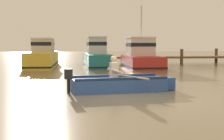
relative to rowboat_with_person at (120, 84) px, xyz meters
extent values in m
plane|color=#7A6B4C|center=(-0.13, -1.35, -0.25)|extent=(120.00, 120.00, 0.00)
cube|color=brown|center=(6.39, 14.47, 0.28)|extent=(14.31, 1.50, 0.16)
cylinder|color=brown|center=(-0.36, 15.17, 0.26)|extent=(0.24, 0.24, 1.02)
cylinder|color=brown|center=(3.02, 15.17, 0.35)|extent=(0.24, 0.24, 1.20)
cylinder|color=brown|center=(6.39, 13.77, 0.35)|extent=(0.24, 0.24, 1.19)
cylinder|color=brown|center=(9.77, 15.17, 0.35)|extent=(0.24, 0.24, 1.21)
cube|color=#2D519E|center=(-0.07, -0.01, -0.03)|extent=(3.24, 1.59, 0.44)
cube|color=#2D519E|center=(1.64, 0.27, -0.03)|extent=(0.49, 0.66, 0.42)
cube|color=navy|center=(-0.15, 0.49, 0.22)|extent=(3.01, 0.58, 0.08)
cube|color=navy|center=(0.01, -0.51, 0.22)|extent=(3.01, 0.58, 0.08)
cube|color=#3C62B2|center=(-0.17, -0.03, 0.15)|extent=(0.44, 1.04, 0.06)
cylinder|color=black|center=(-1.70, -0.28, 0.02)|extent=(0.12, 0.12, 0.54)
cube|color=black|center=(-1.70, -0.28, 0.37)|extent=(0.28, 0.32, 0.32)
cube|color=beige|center=(-0.22, -0.04, 0.45)|extent=(0.27, 0.37, 0.52)
sphere|color=beige|center=(-0.22, -0.04, 0.83)|extent=(0.22, 0.22, 0.22)
cylinder|color=beige|center=(-0.20, 0.19, 0.43)|extent=(0.43, 0.16, 0.23)
cylinder|color=beige|center=(-0.13, -0.24, 0.43)|extent=(0.43, 0.16, 0.23)
cylinder|color=tan|center=(0.30, -0.10, 0.25)|extent=(0.98, 1.80, 0.06)
cube|color=gold|center=(-4.05, 12.00, 0.26)|extent=(1.79, 6.78, 1.03)
cube|color=black|center=(-4.05, 12.00, -0.07)|extent=(1.83, 6.82, 0.10)
cube|color=beige|center=(-4.06, 12.60, 1.23)|extent=(1.36, 2.86, 0.90)
cube|color=black|center=(-4.06, 12.60, 1.34)|extent=(1.39, 2.89, 0.24)
cube|color=white|center=(-4.06, 12.60, 1.72)|extent=(1.43, 3.00, 0.08)
cube|color=#1E727A|center=(-0.29, 11.77, 0.20)|extent=(1.85, 6.28, 0.90)
cube|color=black|center=(-0.29, 11.77, -0.09)|extent=(1.89, 6.32, 0.10)
cube|color=silver|center=(-0.32, 12.33, 1.21)|extent=(1.33, 2.66, 1.12)
cube|color=black|center=(-0.32, 12.33, 1.35)|extent=(1.36, 2.69, 0.24)
cube|color=white|center=(-0.32, 12.33, 1.81)|extent=(1.40, 2.80, 0.08)
cube|color=#B72D28|center=(2.65, 10.59, 0.15)|extent=(2.21, 5.19, 0.80)
cube|color=black|center=(2.65, 10.59, -0.11)|extent=(2.25, 5.23, 0.10)
cube|color=silver|center=(2.64, 11.05, 1.13)|extent=(1.68, 2.20, 1.18)
cube|color=black|center=(2.64, 11.05, 1.28)|extent=(1.71, 2.23, 0.24)
cube|color=white|center=(2.64, 11.05, 1.76)|extent=(1.76, 2.31, 0.08)
cylinder|color=silver|center=(2.64, 10.72, 2.22)|extent=(0.10, 0.10, 3.36)
sphere|color=#E55919|center=(0.02, 2.54, -0.01)|extent=(0.49, 0.49, 0.49)
camera|label=1|loc=(-1.20, -10.46, 1.31)|focal=51.15mm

